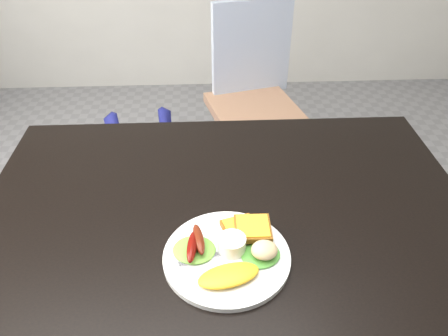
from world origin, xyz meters
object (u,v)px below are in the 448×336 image
(dining_chair, at_px, (253,109))
(plate, at_px, (227,257))
(dining_table, at_px, (226,210))
(person, at_px, (158,88))

(dining_chair, xyz_separation_m, plate, (-0.19, -1.19, 0.31))
(dining_table, distance_m, dining_chair, 1.06)
(plate, bearing_deg, dining_table, 87.42)
(dining_table, bearing_deg, dining_chair, 79.73)
(dining_table, height_order, dining_chair, dining_table)
(dining_chair, xyz_separation_m, person, (-0.39, -0.44, 0.33))
(dining_chair, bearing_deg, dining_table, -114.94)
(person, bearing_deg, plate, 88.17)
(dining_chair, relative_size, person, 0.25)
(dining_table, relative_size, person, 0.76)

